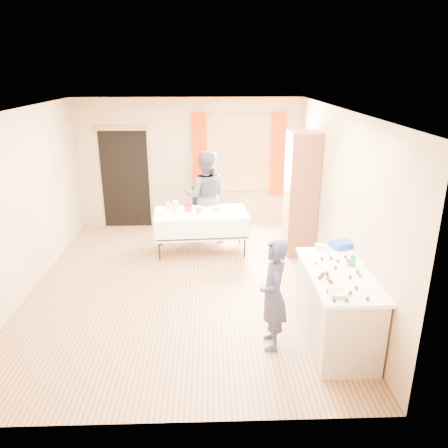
{
  "coord_description": "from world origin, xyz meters",
  "views": [
    {
      "loc": [
        0.41,
        -5.97,
        3.12
      ],
      "look_at": [
        0.61,
        0.0,
        0.98
      ],
      "focal_mm": 35.0,
      "sensor_mm": 36.0,
      "label": 1
    }
  ],
  "objects_px": {
    "chair": "(202,221)",
    "woman": "(206,196)",
    "cabinet": "(301,194)",
    "party_table": "(201,228)",
    "girl": "(273,295)",
    "counter": "(336,307)"
  },
  "relations": [
    {
      "from": "chair",
      "to": "woman",
      "type": "distance_m",
      "value": 0.62
    },
    {
      "from": "cabinet",
      "to": "woman",
      "type": "xyz_separation_m",
      "value": [
        -1.66,
        0.7,
        -0.22
      ]
    },
    {
      "from": "party_table",
      "to": "woman",
      "type": "bearing_deg",
      "value": 78.67
    },
    {
      "from": "cabinet",
      "to": "woman",
      "type": "relative_size",
      "value": 1.25
    },
    {
      "from": "party_table",
      "to": "cabinet",
      "type": "bearing_deg",
      "value": -5.78
    },
    {
      "from": "cabinet",
      "to": "girl",
      "type": "xyz_separation_m",
      "value": [
        -0.87,
        -2.82,
        -0.4
      ]
    },
    {
      "from": "chair",
      "to": "woman",
      "type": "height_order",
      "value": "woman"
    },
    {
      "from": "woman",
      "to": "chair",
      "type": "bearing_deg",
      "value": -66.72
    },
    {
      "from": "counter",
      "to": "woman",
      "type": "height_order",
      "value": "woman"
    },
    {
      "from": "party_table",
      "to": "chair",
      "type": "bearing_deg",
      "value": 85.83
    },
    {
      "from": "party_table",
      "to": "girl",
      "type": "distance_m",
      "value": 3.02
    },
    {
      "from": "counter",
      "to": "party_table",
      "type": "height_order",
      "value": "counter"
    },
    {
      "from": "counter",
      "to": "woman",
      "type": "distance_m",
      "value": 3.79
    },
    {
      "from": "cabinet",
      "to": "party_table",
      "type": "bearing_deg",
      "value": 177.93
    },
    {
      "from": "cabinet",
      "to": "counter",
      "type": "height_order",
      "value": "cabinet"
    },
    {
      "from": "counter",
      "to": "chair",
      "type": "xyz_separation_m",
      "value": [
        -1.63,
        3.67,
        -0.17
      ]
    },
    {
      "from": "counter",
      "to": "girl",
      "type": "distance_m",
      "value": 0.8
    },
    {
      "from": "cabinet",
      "to": "counter",
      "type": "relative_size",
      "value": 1.42
    },
    {
      "from": "cabinet",
      "to": "girl",
      "type": "height_order",
      "value": "cabinet"
    },
    {
      "from": "cabinet",
      "to": "party_table",
      "type": "height_order",
      "value": "cabinet"
    },
    {
      "from": "girl",
      "to": "woman",
      "type": "bearing_deg",
      "value": -167.37
    },
    {
      "from": "woman",
      "to": "counter",
      "type": "bearing_deg",
      "value": 119.11
    }
  ]
}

